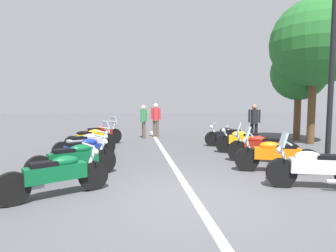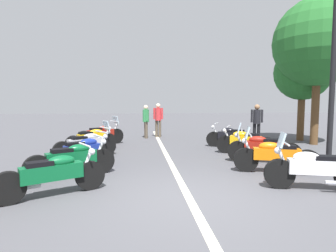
{
  "view_description": "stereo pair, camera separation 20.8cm",
  "coord_description": "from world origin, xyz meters",
  "px_view_note": "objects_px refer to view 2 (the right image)",
  "views": [
    {
      "loc": [
        -5.08,
        1.15,
        1.85
      ],
      "look_at": [
        3.9,
        0.0,
        1.06
      ],
      "focal_mm": 29.68,
      "sensor_mm": 36.0,
      "label": 1
    },
    {
      "loc": [
        -5.08,
        0.95,
        1.85
      ],
      "look_at": [
        3.9,
        0.0,
        1.06
      ],
      "focal_mm": 29.68,
      "sensor_mm": 36.0,
      "label": 2
    }
  ],
  "objects_px": {
    "bystander_2": "(146,119)",
    "motorcycle_right_row_0": "(313,168)",
    "motorcycle_left_row_3": "(87,144)",
    "motorcycle_right_row_4": "(232,136)",
    "bystander_0": "(257,120)",
    "street_lamp_twin_globe": "(335,35)",
    "motorcycle_left_row_5": "(101,134)",
    "motorcycle_right_row_1": "(275,155)",
    "roadside_tree_0": "(318,42)",
    "motorcycle_right_row_2": "(263,147)",
    "bystander_3": "(158,117)",
    "motorcycle_left_row_2": "(83,151)",
    "roadside_tree_1": "(303,73)",
    "motorcycle_left_row_0": "(53,174)",
    "motorcycle_left_row_1": "(72,159)",
    "motorcycle_left_row_4": "(92,139)",
    "motorcycle_right_row_3": "(245,141)"
  },
  "relations": [
    {
      "from": "motorcycle_left_row_4",
      "to": "motorcycle_right_row_2",
      "type": "bearing_deg",
      "value": -55.5
    },
    {
      "from": "roadside_tree_0",
      "to": "bystander_0",
      "type": "bearing_deg",
      "value": 73.11
    },
    {
      "from": "motorcycle_left_row_3",
      "to": "motorcycle_right_row_1",
      "type": "relative_size",
      "value": 0.9
    },
    {
      "from": "motorcycle_right_row_0",
      "to": "bystander_0",
      "type": "relative_size",
      "value": 1.15
    },
    {
      "from": "street_lamp_twin_globe",
      "to": "motorcycle_left_row_5",
      "type": "bearing_deg",
      "value": 52.64
    },
    {
      "from": "bystander_0",
      "to": "roadside_tree_1",
      "type": "xyz_separation_m",
      "value": [
        0.58,
        -2.44,
        2.19
      ]
    },
    {
      "from": "motorcycle_left_row_5",
      "to": "motorcycle_right_row_1",
      "type": "distance_m",
      "value": 7.33
    },
    {
      "from": "motorcycle_left_row_4",
      "to": "motorcycle_right_row_4",
      "type": "relative_size",
      "value": 0.92
    },
    {
      "from": "bystander_0",
      "to": "bystander_2",
      "type": "xyz_separation_m",
      "value": [
        2.17,
        4.91,
        -0.03
      ]
    },
    {
      "from": "motorcycle_left_row_3",
      "to": "motorcycle_right_row_4",
      "type": "distance_m",
      "value": 5.67
    },
    {
      "from": "motorcycle_left_row_1",
      "to": "motorcycle_right_row_3",
      "type": "relative_size",
      "value": 1.05
    },
    {
      "from": "motorcycle_left_row_3",
      "to": "motorcycle_left_row_0",
      "type": "bearing_deg",
      "value": -121.05
    },
    {
      "from": "motorcycle_right_row_2",
      "to": "bystander_0",
      "type": "distance_m",
      "value": 4.27
    },
    {
      "from": "motorcycle_right_row_4",
      "to": "bystander_3",
      "type": "distance_m",
      "value": 4.62
    },
    {
      "from": "motorcycle_left_row_4",
      "to": "roadside_tree_0",
      "type": "height_order",
      "value": "roadside_tree_0"
    },
    {
      "from": "motorcycle_right_row_4",
      "to": "bystander_0",
      "type": "xyz_separation_m",
      "value": [
        1.1,
        -1.52,
        0.57
      ]
    },
    {
      "from": "motorcycle_left_row_2",
      "to": "motorcycle_right_row_0",
      "type": "bearing_deg",
      "value": -62.5
    },
    {
      "from": "motorcycle_right_row_1",
      "to": "roadside_tree_0",
      "type": "bearing_deg",
      "value": -114.39
    },
    {
      "from": "motorcycle_right_row_4",
      "to": "bystander_3",
      "type": "height_order",
      "value": "bystander_3"
    },
    {
      "from": "bystander_2",
      "to": "bystander_3",
      "type": "height_order",
      "value": "bystander_3"
    },
    {
      "from": "motorcycle_right_row_1",
      "to": "bystander_0",
      "type": "distance_m",
      "value": 5.48
    },
    {
      "from": "bystander_3",
      "to": "roadside_tree_1",
      "type": "relative_size",
      "value": 0.39
    },
    {
      "from": "bystander_0",
      "to": "motorcycle_left_row_3",
      "type": "bearing_deg",
      "value": 134.13
    },
    {
      "from": "motorcycle_left_row_3",
      "to": "motorcycle_right_row_4",
      "type": "height_order",
      "value": "motorcycle_left_row_3"
    },
    {
      "from": "motorcycle_left_row_5",
      "to": "bystander_3",
      "type": "bearing_deg",
      "value": 7.85
    },
    {
      "from": "motorcycle_left_row_3",
      "to": "bystander_2",
      "type": "height_order",
      "value": "bystander_2"
    },
    {
      "from": "motorcycle_left_row_3",
      "to": "motorcycle_right_row_0",
      "type": "height_order",
      "value": "motorcycle_right_row_0"
    },
    {
      "from": "motorcycle_right_row_3",
      "to": "motorcycle_right_row_4",
      "type": "relative_size",
      "value": 0.96
    },
    {
      "from": "bystander_3",
      "to": "motorcycle_right_row_0",
      "type": "bearing_deg",
      "value": 36.22
    },
    {
      "from": "motorcycle_left_row_3",
      "to": "roadside_tree_1",
      "type": "bearing_deg",
      "value": -13.57
    },
    {
      "from": "motorcycle_left_row_1",
      "to": "roadside_tree_0",
      "type": "relative_size",
      "value": 0.32
    },
    {
      "from": "motorcycle_right_row_4",
      "to": "bystander_0",
      "type": "bearing_deg",
      "value": -117.3
    },
    {
      "from": "motorcycle_right_row_1",
      "to": "roadside_tree_0",
      "type": "height_order",
      "value": "roadside_tree_0"
    },
    {
      "from": "motorcycle_left_row_1",
      "to": "motorcycle_right_row_3",
      "type": "bearing_deg",
      "value": -4.13
    },
    {
      "from": "motorcycle_left_row_4",
      "to": "bystander_0",
      "type": "xyz_separation_m",
      "value": [
        1.13,
        -7.06,
        0.58
      ]
    },
    {
      "from": "motorcycle_right_row_1",
      "to": "bystander_3",
      "type": "relative_size",
      "value": 1.18
    },
    {
      "from": "motorcycle_right_row_2",
      "to": "roadside_tree_1",
      "type": "distance_m",
      "value": 6.62
    },
    {
      "from": "motorcycle_right_row_3",
      "to": "motorcycle_right_row_4",
      "type": "height_order",
      "value": "motorcycle_right_row_3"
    },
    {
      "from": "bystander_2",
      "to": "roadside_tree_0",
      "type": "distance_m",
      "value": 8.45
    },
    {
      "from": "motorcycle_left_row_0",
      "to": "bystander_3",
      "type": "height_order",
      "value": "bystander_3"
    },
    {
      "from": "motorcycle_left_row_3",
      "to": "street_lamp_twin_globe",
      "type": "distance_m",
      "value": 7.91
    },
    {
      "from": "bystander_2",
      "to": "motorcycle_right_row_0",
      "type": "bearing_deg",
      "value": -81.3
    },
    {
      "from": "bystander_2",
      "to": "roadside_tree_0",
      "type": "relative_size",
      "value": 0.27
    },
    {
      "from": "roadside_tree_1",
      "to": "motorcycle_right_row_4",
      "type": "bearing_deg",
      "value": 113.0
    },
    {
      "from": "motorcycle_right_row_2",
      "to": "bystander_3",
      "type": "distance_m",
      "value": 7.09
    },
    {
      "from": "motorcycle_right_row_1",
      "to": "bystander_0",
      "type": "xyz_separation_m",
      "value": [
        5.16,
        -1.76,
        0.55
      ]
    },
    {
      "from": "motorcycle_left_row_4",
      "to": "motorcycle_right_row_0",
      "type": "xyz_separation_m",
      "value": [
        -5.45,
        -5.41,
        0.02
      ]
    },
    {
      "from": "motorcycle_left_row_0",
      "to": "motorcycle_left_row_5",
      "type": "relative_size",
      "value": 1.03
    },
    {
      "from": "motorcycle_left_row_4",
      "to": "motorcycle_right_row_0",
      "type": "distance_m",
      "value": 7.68
    },
    {
      "from": "bystander_2",
      "to": "roadside_tree_1",
      "type": "height_order",
      "value": "roadside_tree_1"
    }
  ]
}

